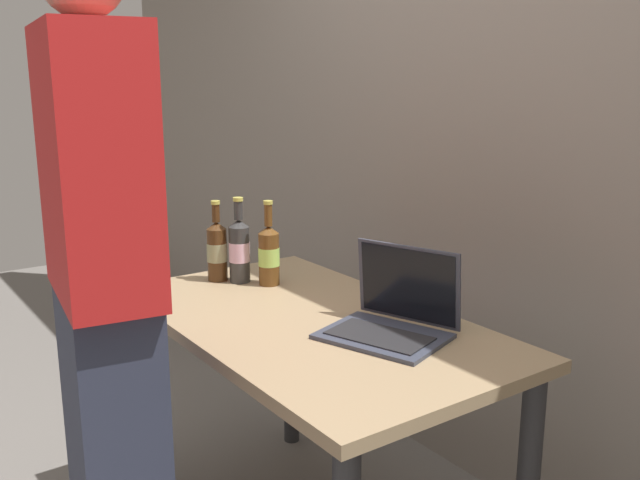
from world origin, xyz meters
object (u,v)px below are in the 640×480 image
at_px(laptop, 392,315).
at_px(beer_bottle_dark, 239,249).
at_px(beer_bottle_brown, 269,254).
at_px(beer_bottle_green, 217,250).
at_px(person_figure, 106,308).

distance_m(laptop, beer_bottle_dark, 0.70).
relative_size(beer_bottle_brown, beer_bottle_green, 1.03).
xyz_separation_m(beer_bottle_dark, beer_bottle_green, (-0.06, -0.05, -0.01)).
relative_size(laptop, beer_bottle_green, 1.39).
xyz_separation_m(beer_bottle_brown, beer_bottle_green, (-0.15, -0.12, 0.00)).
xyz_separation_m(laptop, beer_bottle_dark, (-0.69, -0.10, 0.06)).
bearing_deg(beer_bottle_brown, beer_bottle_green, -141.24).
relative_size(laptop, beer_bottle_dark, 1.32).
bearing_deg(beer_bottle_green, laptop, 11.77).
xyz_separation_m(beer_bottle_dark, person_figure, (0.46, -0.62, 0.04)).
bearing_deg(beer_bottle_dark, person_figure, -53.35).
distance_m(beer_bottle_dark, person_figure, 0.78).
bearing_deg(laptop, beer_bottle_brown, -176.57).
height_order(laptop, beer_bottle_brown, beer_bottle_brown).
xyz_separation_m(beer_bottle_green, person_figure, (0.53, -0.57, 0.04)).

